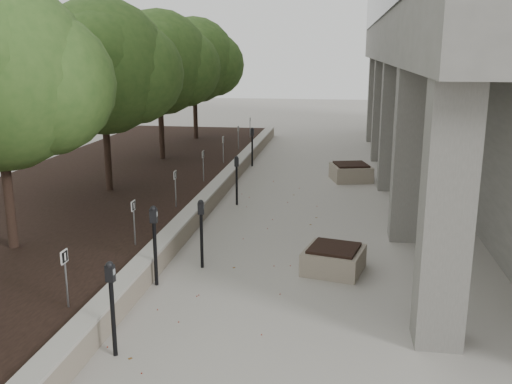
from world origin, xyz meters
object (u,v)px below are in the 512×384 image
Objects in this scene: parking_meter_3 at (201,234)px; parking_meter_4 at (237,181)px; crabapple_tree_4 at (160,85)px; planter_back at (351,172)px; crabapple_tree_2 at (0,116)px; parking_meter_2 at (155,246)px; parking_meter_1 at (113,309)px; planter_front at (334,259)px; crabapple_tree_3 at (104,96)px; parking_meter_5 at (252,147)px; crabapple_tree_5 at (194,78)px.

parking_meter_4 is (-0.18, 4.90, -0.00)m from parking_meter_3.
crabapple_tree_4 is 4.31× the size of planter_back.
crabapple_tree_2 is at bearing -127.66° from planter_back.
crabapple_tree_2 is 10.00m from crabapple_tree_4.
crabapple_tree_4 is 3.45× the size of parking_meter_2.
parking_meter_1 reaches higher than planter_front.
parking_meter_3 is at bearing 6.54° from crabapple_tree_2.
crabapple_tree_4 reaches higher than parking_meter_1.
crabapple_tree_3 is at bearing 120.23° from parking_meter_1.
crabapple_tree_2 is 1.00× the size of crabapple_tree_4.
parking_meter_4 is 0.96× the size of parking_meter_5.
parking_meter_3 reaches higher than parking_meter_4.
crabapple_tree_3 is at bearing -125.66° from parking_meter_5.
parking_meter_2 is 1.41× the size of planter_front.
parking_meter_1 is at bearing -106.15° from planter_back.
parking_meter_3 is (0.43, 3.58, -0.01)m from parking_meter_1.
parking_meter_1 is 12.73m from planter_back.
parking_meter_1 reaches higher than parking_meter_4.
parking_meter_2 is at bearing -9.79° from crabapple_tree_2.
parking_meter_1 reaches higher than parking_meter_3.
crabapple_tree_5 reaches higher than parking_meter_4.
crabapple_tree_3 is 6.45m from parking_meter_3.
crabapple_tree_4 reaches higher than planter_front.
planter_back is at bearing 65.04° from parking_meter_2.
crabapple_tree_4 is 5.00m from crabapple_tree_5.
crabapple_tree_2 is 4.31× the size of planter_back.
parking_meter_5 reaches higher than parking_meter_4.
planter_back is (7.01, 4.08, -2.83)m from crabapple_tree_3.
crabapple_tree_2 is 11.82m from planter_back.
planter_front is at bearing -33.39° from crabapple_tree_3.
parking_meter_2 is (3.25, -0.56, -2.33)m from crabapple_tree_2.
parking_meter_3 is at bearing -75.01° from crabapple_tree_5.
crabapple_tree_5 is 3.75× the size of parking_meter_3.
crabapple_tree_5 is at bearing 90.00° from crabapple_tree_2.
crabapple_tree_3 is 6.85m from parking_meter_2.
crabapple_tree_4 reaches higher than parking_meter_2.
crabapple_tree_4 is at bearing -90.00° from crabapple_tree_5.
parking_meter_5 is at bearing -50.94° from crabapple_tree_5.
crabapple_tree_4 is 3.69× the size of parking_meter_1.
parking_meter_5 is (-0.44, 5.62, 0.03)m from parking_meter_4.
parking_meter_5 is (3.27, 5.97, -2.37)m from crabapple_tree_3.
crabapple_tree_4 reaches higher than parking_meter_3.
crabapple_tree_2 is 5.00m from crabapple_tree_3.
crabapple_tree_5 is 15.26m from parking_meter_3.
crabapple_tree_4 is 11.29m from parking_meter_2.
parking_meter_5 is at bearing 84.98° from parking_meter_3.
planter_front is at bearing 16.41° from parking_meter_2.
crabapple_tree_2 is 1.00× the size of crabapple_tree_3.
crabapple_tree_3 is 4.86× the size of planter_front.
parking_meter_5 is (3.27, 0.97, -2.37)m from crabapple_tree_4.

